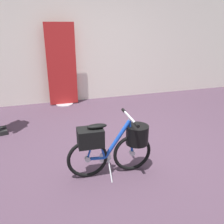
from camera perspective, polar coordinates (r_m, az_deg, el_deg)
The scene contains 4 objects.
ground_plane at distance 3.28m, azimuth 3.22°, elevation -9.91°, with size 8.23×8.23×0.00m, color #473342.
back_wall at distance 5.40m, azimuth -6.86°, elevation 17.39°, with size 8.23×0.10×2.77m, color silver.
floor_banner_stand at distance 5.12m, azimuth -11.94°, elevation 9.93°, with size 0.60×0.36×1.70m.
folding_bike_foreground at distance 2.70m, azimuth 0.54°, elevation -7.57°, with size 1.00×0.53×0.71m.
Camera 1 is at (-1.02, -2.64, 1.65)m, focal length 37.97 mm.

